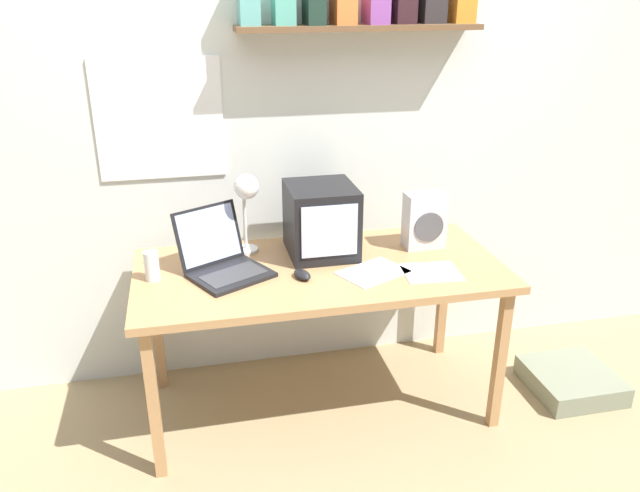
% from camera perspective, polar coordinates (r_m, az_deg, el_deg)
% --- Properties ---
extents(ground_plane, '(12.00, 12.00, 0.00)m').
position_cam_1_polar(ground_plane, '(3.14, 0.00, -14.18)').
color(ground_plane, '#9D8761').
extents(back_wall, '(5.60, 0.24, 2.60)m').
position_cam_1_polar(back_wall, '(3.03, -1.90, 11.89)').
color(back_wall, silver).
rests_on(back_wall, ground_plane).
extents(corner_desk, '(1.62, 0.77, 0.73)m').
position_cam_1_polar(corner_desk, '(2.79, 0.00, -3.03)').
color(corner_desk, tan).
rests_on(corner_desk, ground_plane).
extents(crt_monitor, '(0.30, 0.34, 0.32)m').
position_cam_1_polar(crt_monitor, '(2.85, 0.10, 2.40)').
color(crt_monitor, black).
rests_on(crt_monitor, corner_desk).
extents(laptop, '(0.43, 0.44, 0.27)m').
position_cam_1_polar(laptop, '(2.72, -9.02, -1.03)').
color(laptop, black).
rests_on(laptop, corner_desk).
extents(desk_lamp, '(0.12, 0.18, 0.39)m').
position_cam_1_polar(desk_lamp, '(2.79, -6.76, 4.59)').
color(desk_lamp, white).
rests_on(desk_lamp, corner_desk).
extents(juice_glass, '(0.06, 0.06, 0.13)m').
position_cam_1_polar(juice_glass, '(2.71, -15.12, -1.90)').
color(juice_glass, white).
rests_on(juice_glass, corner_desk).
extents(space_heater, '(0.19, 0.12, 0.26)m').
position_cam_1_polar(space_heater, '(2.97, 9.54, 2.31)').
color(space_heater, silver).
rests_on(space_heater, corner_desk).
extents(computer_mouse, '(0.09, 0.12, 0.03)m').
position_cam_1_polar(computer_mouse, '(2.65, -1.64, -2.63)').
color(computer_mouse, black).
rests_on(computer_mouse, corner_desk).
extents(loose_paper_near_monitor, '(0.34, 0.30, 0.00)m').
position_cam_1_polar(loose_paper_near_monitor, '(2.71, 4.88, -2.40)').
color(loose_paper_near_monitor, silver).
rests_on(loose_paper_near_monitor, corner_desk).
extents(loose_paper_near_laptop, '(0.26, 0.22, 0.00)m').
position_cam_1_polar(loose_paper_near_laptop, '(2.75, 10.13, -2.37)').
color(loose_paper_near_laptop, white).
rests_on(loose_paper_near_laptop, corner_desk).
extents(floor_cushion, '(0.41, 0.41, 0.11)m').
position_cam_1_polar(floor_cushion, '(3.44, 21.97, -11.33)').
color(floor_cushion, gray).
rests_on(floor_cushion, ground_plane).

